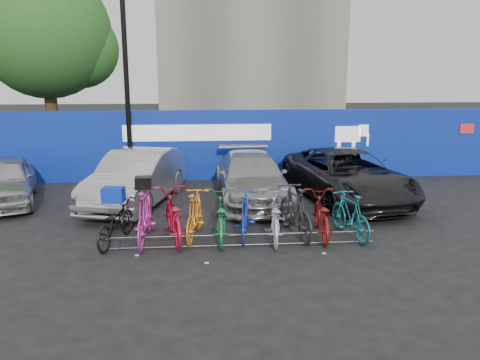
{
  "coord_description": "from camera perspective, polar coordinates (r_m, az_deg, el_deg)",
  "views": [
    {
      "loc": [
        -0.84,
        -9.91,
        3.58
      ],
      "look_at": [
        0.12,
        2.0,
        0.87
      ],
      "focal_mm": 35.0,
      "sensor_mm": 36.0,
      "label": 1
    }
  ],
  "objects": [
    {
      "name": "bike_5",
      "position": [
        10.42,
        0.61,
        -4.29
      ],
      "size": [
        0.73,
        1.78,
        1.04
      ],
      "primitive_type": "imported",
      "rotation": [
        0.0,
        0.0,
        3.0
      ],
      "color": "#1A38B5",
      "rests_on": "ground"
    },
    {
      "name": "bike_rack",
      "position": [
        9.95,
        0.5,
        -7.3
      ],
      "size": [
        5.6,
        0.03,
        0.3
      ],
      "color": "#595B60",
      "rests_on": "ground"
    },
    {
      "name": "cargo_topcase",
      "position": [
        10.12,
        -11.71,
        -0.32
      ],
      "size": [
        0.36,
        0.33,
        0.25
      ],
      "primitive_type": "cube",
      "rotation": [
        0.0,
        0.0,
        0.07
      ],
      "color": "black",
      "rests_on": "bike_1"
    },
    {
      "name": "cargo_crate",
      "position": [
        10.25,
        -15.18,
        -1.74
      ],
      "size": [
        0.47,
        0.38,
        0.32
      ],
      "primitive_type": "cube",
      "rotation": [
        0.0,
        0.0,
        -0.1
      ],
      "color": "#0C2AB9",
      "rests_on": "bike_0"
    },
    {
      "name": "ground",
      "position": [
        10.57,
        0.21,
        -7.01
      ],
      "size": [
        100.0,
        100.0,
        0.0
      ],
      "primitive_type": "plane",
      "color": "black",
      "rests_on": "ground"
    },
    {
      "name": "bike_9",
      "position": [
        10.7,
        13.28,
        -4.2
      ],
      "size": [
        0.81,
        1.79,
        1.04
      ],
      "primitive_type": "imported",
      "rotation": [
        0.0,
        0.0,
        3.33
      ],
      "color": "#166570",
      "rests_on": "ground"
    },
    {
      "name": "hoarding",
      "position": [
        16.11,
        -1.56,
        4.28
      ],
      "size": [
        22.0,
        0.18,
        2.4
      ],
      "color": "#0B2D9A",
      "rests_on": "ground"
    },
    {
      "name": "car_2",
      "position": [
        13.44,
        1.39,
        0.31
      ],
      "size": [
        2.01,
        4.73,
        1.36
      ],
      "primitive_type": "imported",
      "rotation": [
        0.0,
        0.0,
        0.02
      ],
      "color": "#98999D",
      "rests_on": "ground"
    },
    {
      "name": "bike_7",
      "position": [
        10.55,
        6.74,
        -3.79
      ],
      "size": [
        0.87,
        2.02,
        1.17
      ],
      "primitive_type": "imported",
      "rotation": [
        0.0,
        0.0,
        3.31
      ],
      "color": "#262628",
      "rests_on": "ground"
    },
    {
      "name": "car_3",
      "position": [
        13.83,
        12.86,
        0.54
      ],
      "size": [
        3.18,
        5.53,
        1.45
      ],
      "primitive_type": "imported",
      "rotation": [
        0.0,
        0.0,
        0.15
      ],
      "color": "black",
      "rests_on": "ground"
    },
    {
      "name": "bike_3",
      "position": [
        10.37,
        -5.53,
        -4.29
      ],
      "size": [
        0.82,
        1.88,
        1.09
      ],
      "primitive_type": "imported",
      "rotation": [
        0.0,
        0.0,
        2.97
      ],
      "color": "orange",
      "rests_on": "ground"
    },
    {
      "name": "tree",
      "position": [
        20.89,
        -22.01,
        15.97
      ],
      "size": [
        5.4,
        5.2,
        7.8
      ],
      "color": "#382314",
      "rests_on": "ground"
    },
    {
      "name": "bike_8",
      "position": [
        10.63,
        9.85,
        -4.26
      ],
      "size": [
        0.86,
        1.96,
        1.0
      ],
      "primitive_type": "imported",
      "rotation": [
        0.0,
        0.0,
        3.03
      ],
      "color": "maroon",
      "rests_on": "ground"
    },
    {
      "name": "bike_0",
      "position": [
        10.42,
        -14.98,
        -5.06
      ],
      "size": [
        1.03,
        1.87,
        0.93
      ],
      "primitive_type": "imported",
      "rotation": [
        0.0,
        0.0,
        2.9
      ],
      "color": "black",
      "rests_on": "ground"
    },
    {
      "name": "car_1",
      "position": [
        13.37,
        -12.45,
        0.27
      ],
      "size": [
        2.66,
        4.83,
        1.51
      ],
      "primitive_type": "imported",
      "rotation": [
        0.0,
        0.0,
        -0.25
      ],
      "color": "#A3A3A7",
      "rests_on": "ground"
    },
    {
      "name": "bike_1",
      "position": [
        10.31,
        -11.53,
        -4.27
      ],
      "size": [
        0.61,
        2.02,
        1.21
      ],
      "primitive_type": "imported",
      "rotation": [
        0.0,
        0.0,
        3.12
      ],
      "color": "#CA3197",
      "rests_on": "ground"
    },
    {
      "name": "car_0",
      "position": [
        14.69,
        -26.8,
        -0.09
      ],
      "size": [
        2.61,
        4.15,
        1.32
      ],
      "primitive_type": "imported",
      "rotation": [
        0.0,
        0.0,
        0.29
      ],
      "color": "#AEAEB2",
      "rests_on": "ground"
    },
    {
      "name": "bike_2",
      "position": [
        10.39,
        -8.21,
        -4.35
      ],
      "size": [
        1.09,
        2.17,
        1.09
      ],
      "primitive_type": "imported",
      "rotation": [
        0.0,
        0.0,
        3.33
      ],
      "color": "red",
      "rests_on": "ground"
    },
    {
      "name": "bike_4",
      "position": [
        10.32,
        -2.45,
        -4.5
      ],
      "size": [
        0.74,
        1.99,
        1.04
      ],
      "primitive_type": "imported",
      "rotation": [
        0.0,
        0.0,
        3.11
      ],
      "color": "#1B7843",
      "rests_on": "ground"
    },
    {
      "name": "lamppost",
      "position": [
        15.5,
        -13.65,
        11.28
      ],
      "size": [
        0.25,
        0.5,
        6.11
      ],
      "color": "black",
      "rests_on": "ground"
    },
    {
      "name": "bike_6",
      "position": [
        10.35,
        4.17,
        -4.5
      ],
      "size": [
        0.88,
        2.01,
        1.02
      ],
      "primitive_type": "imported",
      "rotation": [
        0.0,
        0.0,
        3.04
      ],
      "color": "#B7BAC0",
      "rests_on": "ground"
    }
  ]
}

